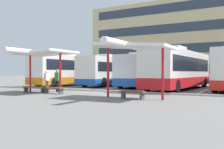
# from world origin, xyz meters

# --- Properties ---
(ground_plane) EXTENTS (160.00, 160.00, 0.00)m
(ground_plane) POSITION_xyz_m (0.00, 0.00, 0.00)
(ground_plane) COLOR slate
(terminal_building) EXTENTS (38.70, 14.07, 17.41)m
(terminal_building) POSITION_xyz_m (0.03, 34.71, 7.33)
(terminal_building) COLOR #D1BC8C
(terminal_building) RESTS_ON ground
(coach_bus_0) EXTENTS (3.09, 11.59, 3.71)m
(coach_bus_0) POSITION_xyz_m (-8.56, 6.90, 1.73)
(coach_bus_0) COLOR silver
(coach_bus_0) RESTS_ON ground
(coach_bus_1) EXTENTS (2.59, 11.38, 3.44)m
(coach_bus_1) POSITION_xyz_m (-4.28, 8.89, 1.61)
(coach_bus_1) COLOR silver
(coach_bus_1) RESTS_ON ground
(coach_bus_2) EXTENTS (3.12, 10.59, 3.44)m
(coach_bus_2) POSITION_xyz_m (-0.27, 8.21, 1.59)
(coach_bus_2) COLOR silver
(coach_bus_2) RESTS_ON ground
(coach_bus_3) EXTENTS (3.40, 11.90, 3.66)m
(coach_bus_3) POSITION_xyz_m (3.99, 5.99, 1.69)
(coach_bus_3) COLOR silver
(coach_bus_3) RESTS_ON ground
(lane_stripe_0) EXTENTS (0.16, 14.00, 0.01)m
(lane_stripe_0) POSITION_xyz_m (-10.41, 7.46, 0.00)
(lane_stripe_0) COLOR white
(lane_stripe_0) RESTS_ON ground
(lane_stripe_1) EXTENTS (0.16, 14.00, 0.01)m
(lane_stripe_1) POSITION_xyz_m (-6.24, 7.46, 0.00)
(lane_stripe_1) COLOR white
(lane_stripe_1) RESTS_ON ground
(lane_stripe_2) EXTENTS (0.16, 14.00, 0.01)m
(lane_stripe_2) POSITION_xyz_m (-2.08, 7.46, 0.00)
(lane_stripe_2) COLOR white
(lane_stripe_2) RESTS_ON ground
(lane_stripe_3) EXTENTS (0.16, 14.00, 0.01)m
(lane_stripe_3) POSITION_xyz_m (2.08, 7.46, 0.00)
(lane_stripe_3) COLOR white
(lane_stripe_3) RESTS_ON ground
(lane_stripe_4) EXTENTS (0.16, 14.00, 0.01)m
(lane_stripe_4) POSITION_xyz_m (6.24, 7.46, 0.00)
(lane_stripe_4) COLOR white
(lane_stripe_4) RESTS_ON ground
(waiting_shelter_0) EXTENTS (3.90, 4.99, 3.05)m
(waiting_shelter_0) POSITION_xyz_m (-3.53, -3.20, 2.83)
(waiting_shelter_0) COLOR red
(waiting_shelter_0) RESTS_ON ground
(bench_0) EXTENTS (1.97, 0.46, 0.45)m
(bench_0) POSITION_xyz_m (-4.43, -3.05, 0.34)
(bench_0) COLOR brown
(bench_0) RESTS_ON ground
(bench_1) EXTENTS (1.87, 0.67, 0.45)m
(bench_1) POSITION_xyz_m (-2.63, -2.98, 0.34)
(bench_1) COLOR brown
(bench_1) RESTS_ON ground
(waiting_shelter_1) EXTENTS (4.38, 4.74, 3.22)m
(waiting_shelter_1) POSITION_xyz_m (3.68, -3.62, 2.92)
(waiting_shelter_1) COLOR red
(waiting_shelter_1) RESTS_ON ground
(bench_2) EXTENTS (1.57, 0.62, 0.45)m
(bench_2) POSITION_xyz_m (3.68, -3.54, 0.33)
(bench_2) COLOR brown
(bench_2) RESTS_ON ground
(platform_kerb) EXTENTS (44.00, 0.24, 0.12)m
(platform_kerb) POSITION_xyz_m (0.00, 0.24, 0.06)
(platform_kerb) COLOR #ADADA8
(platform_kerb) RESTS_ON ground
(waiting_passenger_0) EXTENTS (0.22, 0.48, 1.65)m
(waiting_passenger_0) POSITION_xyz_m (-5.12, -0.99, 0.95)
(waiting_passenger_0) COLOR brown
(waiting_passenger_0) RESTS_ON ground
(waiting_passenger_1) EXTENTS (0.54, 0.36, 1.73)m
(waiting_passenger_1) POSITION_xyz_m (-3.50, -1.56, 1.00)
(waiting_passenger_1) COLOR black
(waiting_passenger_1) RESTS_ON ground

